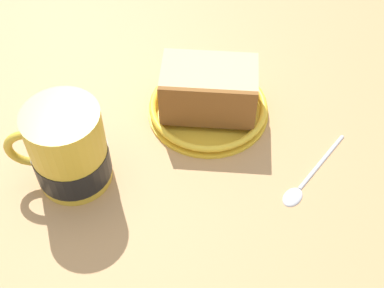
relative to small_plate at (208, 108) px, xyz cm
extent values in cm
cube|color=tan|center=(2.82, 5.10, -2.74)|extent=(114.03, 114.03, 3.84)
cylinder|color=yellow|center=(0.00, 0.00, -0.43)|extent=(15.79, 15.79, 0.79)
torus|color=yellow|center=(0.00, 0.00, 0.40)|extent=(15.41, 15.41, 0.88)
cube|color=brown|center=(0.00, 0.00, 0.27)|extent=(13.06, 9.38, 0.60)
cube|color=#EAB27F|center=(0.00, 0.00, 3.67)|extent=(13.06, 9.38, 6.21)
cube|color=brown|center=(0.87, 3.59, 3.67)|extent=(11.60, 3.36, 6.21)
cylinder|color=gold|center=(17.30, 7.77, 4.54)|extent=(8.51, 8.51, 10.72)
cylinder|color=black|center=(17.30, 7.77, 2.11)|extent=(8.69, 8.69, 3.70)
cylinder|color=black|center=(17.30, 7.77, 8.92)|extent=(7.49, 7.49, 0.40)
torus|color=gold|center=(21.53, 7.26, 4.54)|extent=(5.74, 1.63, 5.67)
ellipsoid|color=silver|center=(-7.22, 14.81, -0.42)|extent=(3.57, 3.49, 0.80)
cylinder|color=silver|center=(-12.18, 10.36, -0.57)|extent=(8.02, 7.26, 0.50)
camera|label=1|loc=(9.51, 45.74, 49.03)|focal=48.41mm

